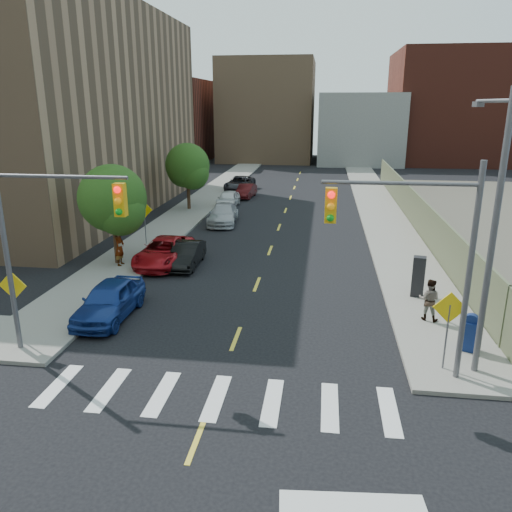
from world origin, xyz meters
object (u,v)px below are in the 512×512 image
(parked_car_blue, at_px, (109,300))
(mailbox, at_px, (470,333))
(parked_car_black, at_px, (186,255))
(parked_car_silver, at_px, (223,214))
(parked_car_maroon, at_px, (246,191))
(parked_car_red, at_px, (164,252))
(pedestrian_east, at_px, (429,300))
(parked_car_grey, at_px, (240,184))
(pedestrian_west, at_px, (120,248))
(payphone, at_px, (418,276))
(parked_car_white, at_px, (228,199))

(parked_car_blue, relative_size, mailbox, 3.27)
(parked_car_black, bearing_deg, parked_car_silver, 89.04)
(parked_car_silver, relative_size, parked_car_maroon, 1.27)
(parked_car_maroon, distance_m, mailbox, 32.13)
(parked_car_maroon, bearing_deg, mailbox, -61.82)
(parked_car_blue, xyz_separation_m, parked_car_red, (0.00, 7.32, -0.05))
(parked_car_blue, distance_m, parked_car_black, 7.25)
(parked_car_red, height_order, pedestrian_east, pedestrian_east)
(parked_car_silver, bearing_deg, parked_car_grey, 90.41)
(parked_car_silver, height_order, pedestrian_west, pedestrian_west)
(parked_car_blue, bearing_deg, pedestrian_east, 5.70)
(parked_car_black, relative_size, parked_car_red, 0.76)
(payphone, bearing_deg, parked_car_blue, -152.18)
(parked_car_blue, distance_m, parked_car_silver, 17.41)
(parked_car_maroon, distance_m, parked_car_grey, 4.09)
(parked_car_silver, bearing_deg, parked_car_blue, -98.74)
(parked_car_silver, height_order, parked_car_white, parked_car_silver)
(pedestrian_west, bearing_deg, parked_car_black, -75.98)
(parked_car_black, distance_m, parked_car_grey, 25.05)
(parked_car_black, bearing_deg, parked_car_grey, 91.92)
(payphone, xyz_separation_m, pedestrian_west, (-15.13, 2.54, 0.05))
(parked_car_silver, distance_m, pedestrian_east, 19.91)
(pedestrian_east, bearing_deg, pedestrian_west, 0.37)
(parked_car_blue, distance_m, payphone, 13.52)
(parked_car_grey, relative_size, payphone, 2.80)
(mailbox, distance_m, pedestrian_east, 2.69)
(parked_car_maroon, xyz_separation_m, parked_car_grey, (-1.26, 3.89, 0.09))
(mailbox, bearing_deg, pedestrian_west, 175.66)
(parked_car_blue, height_order, parked_car_red, parked_car_blue)
(payphone, bearing_deg, mailbox, -68.74)
(parked_car_silver, bearing_deg, parked_car_red, -101.83)
(parked_car_black, height_order, pedestrian_west, pedestrian_west)
(parked_car_blue, bearing_deg, parked_car_black, 80.01)
(parked_car_grey, bearing_deg, parked_car_red, -85.22)
(parked_car_silver, height_order, mailbox, mailbox)
(parked_car_white, bearing_deg, parked_car_grey, 93.33)
(parked_car_silver, relative_size, payphone, 2.64)
(parked_car_maroon, relative_size, parked_car_grey, 0.74)
(parked_car_grey, distance_m, mailbox, 36.20)
(parked_car_grey, bearing_deg, parked_car_white, -82.25)
(parked_car_white, relative_size, pedestrian_west, 2.08)
(parked_car_black, xyz_separation_m, pedestrian_east, (11.63, -5.92, 0.36))
(parked_car_blue, xyz_separation_m, parked_car_black, (1.30, 7.13, -0.12))
(payphone, bearing_deg, pedestrian_east, -79.22)
(parked_car_silver, height_order, payphone, payphone)
(parked_car_blue, bearing_deg, parked_car_maroon, 87.70)
(parked_car_grey, height_order, pedestrian_east, pedestrian_east)
(parked_car_silver, xyz_separation_m, payphone, (11.65, -13.51, 0.37))
(parked_car_white, xyz_separation_m, pedestrian_east, (12.47, -22.42, 0.32))
(parked_car_red, height_order, parked_car_silver, parked_car_red)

